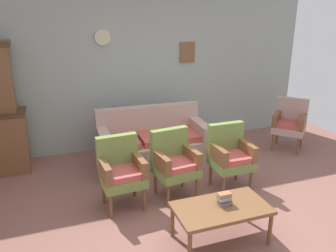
# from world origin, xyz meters

# --- Properties ---
(ground_plane) EXTENTS (7.68, 7.68, 0.00)m
(ground_plane) POSITION_xyz_m (0.00, 0.00, 0.00)
(ground_plane) COLOR #84564C
(wall_back_with_decor) EXTENTS (6.40, 0.09, 2.70)m
(wall_back_with_decor) POSITION_xyz_m (0.00, 2.63, 1.35)
(wall_back_with_decor) COLOR #939E99
(wall_back_with_decor) RESTS_ON ground
(floral_couch) EXTENTS (1.73, 0.85, 0.90)m
(floral_couch) POSITION_xyz_m (-0.04, 1.72, 0.33)
(floral_couch) COLOR tan
(floral_couch) RESTS_ON ground
(armchair_by_doorway) EXTENTS (0.55, 0.52, 0.90)m
(armchair_by_doorway) POSITION_xyz_m (-0.78, 0.67, 0.50)
(armchair_by_doorway) COLOR olive
(armchair_by_doorway) RESTS_ON ground
(armchair_near_couch_end) EXTENTS (0.57, 0.55, 0.90)m
(armchair_near_couch_end) POSITION_xyz_m (-0.07, 0.68, 0.50)
(armchair_near_couch_end) COLOR olive
(armchair_near_couch_end) RESTS_ON ground
(armchair_near_cabinet) EXTENTS (0.52, 0.49, 0.90)m
(armchair_near_cabinet) POSITION_xyz_m (0.74, 0.63, 0.50)
(armchair_near_cabinet) COLOR olive
(armchair_near_cabinet) RESTS_ON ground
(wingback_chair_by_fireplace) EXTENTS (0.71, 0.71, 0.90)m
(wingback_chair_by_fireplace) POSITION_xyz_m (2.43, 1.51, 0.50)
(wingback_chair_by_fireplace) COLOR tan
(wingback_chair_by_fireplace) RESTS_ON ground
(coffee_table) EXTENTS (1.00, 0.56, 0.42)m
(coffee_table) POSITION_xyz_m (0.06, -0.39, 0.38)
(coffee_table) COLOR brown
(coffee_table) RESTS_ON ground
(book_stack_on_table) EXTENTS (0.15, 0.11, 0.14)m
(book_stack_on_table) POSITION_xyz_m (0.11, -0.36, 0.49)
(book_stack_on_table) COLOR slate
(book_stack_on_table) RESTS_ON coffee_table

